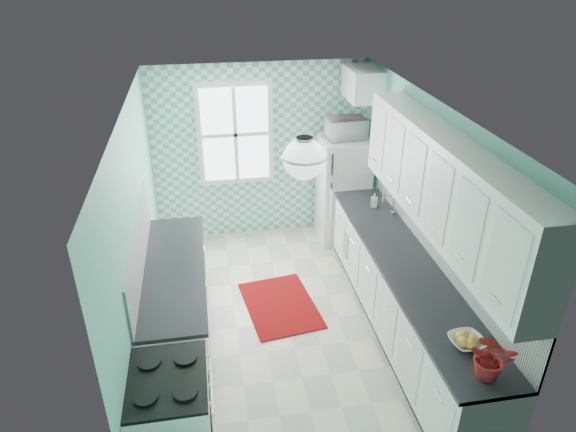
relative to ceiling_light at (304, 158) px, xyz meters
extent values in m
cube|color=beige|center=(0.00, 0.80, -2.33)|extent=(3.00, 4.40, 0.02)
cube|color=white|center=(0.00, 0.80, 0.19)|extent=(3.00, 4.40, 0.02)
cube|color=#64C2A7|center=(0.00, 3.01, -1.07)|extent=(3.00, 0.02, 2.50)
cube|color=#64C2A7|center=(0.00, -1.41, -1.07)|extent=(3.00, 0.02, 2.50)
cube|color=#64C2A7|center=(-1.51, 0.80, -1.07)|extent=(0.02, 4.40, 2.50)
cube|color=#64C2A7|center=(1.51, 0.80, -1.07)|extent=(0.02, 4.40, 2.50)
cube|color=#50B4A3|center=(0.00, 2.99, -1.07)|extent=(3.00, 0.01, 2.50)
cube|color=white|center=(-0.35, 2.96, -0.77)|extent=(1.04, 0.05, 1.44)
cube|color=white|center=(-0.35, 2.95, -0.77)|extent=(0.90, 0.02, 1.30)
cube|color=white|center=(1.49, 0.40, -1.13)|extent=(0.02, 3.60, 0.51)
cube|color=white|center=(-1.49, 0.73, -1.13)|extent=(0.02, 2.15, 0.51)
cube|color=white|center=(1.33, 0.20, -0.42)|extent=(0.33, 3.20, 0.90)
cube|color=white|center=(1.30, 2.63, -0.07)|extent=(0.40, 0.74, 0.40)
cylinder|color=silver|center=(0.00, 0.00, 0.16)|extent=(0.14, 0.14, 0.04)
cylinder|color=silver|center=(0.00, 0.00, 0.09)|extent=(0.02, 0.02, 0.12)
sphere|color=white|center=(0.00, 0.00, 0.00)|extent=(0.34, 0.34, 0.34)
cube|color=white|center=(1.20, 0.40, -1.87)|extent=(0.60, 3.60, 0.90)
cube|color=black|center=(1.19, 0.40, -1.40)|extent=(0.63, 3.60, 0.04)
cube|color=white|center=(-1.20, 0.73, -1.87)|extent=(0.60, 2.15, 0.90)
cube|color=black|center=(-1.19, 0.73, -1.40)|extent=(0.63, 2.15, 0.04)
cube|color=white|center=(1.11, 2.62, -1.56)|extent=(0.66, 0.63, 1.52)
cube|color=silver|center=(1.11, 2.30, -1.21)|extent=(0.65, 0.01, 0.02)
cube|color=silver|center=(0.85, 2.29, -1.03)|extent=(0.03, 0.03, 0.30)
cube|color=silver|center=(0.85, 2.29, -1.56)|extent=(0.03, 0.03, 0.54)
cube|color=white|center=(-1.20, -0.78, -1.86)|extent=(0.60, 0.76, 0.90)
cube|color=black|center=(-1.20, -0.78, -1.41)|extent=(0.60, 0.76, 0.03)
cube|color=black|center=(-0.90, -0.78, -1.80)|extent=(0.01, 0.50, 0.30)
cube|color=silver|center=(1.20, 1.43, -1.40)|extent=(0.56, 0.47, 0.12)
cylinder|color=silver|center=(1.40, 1.43, -1.20)|extent=(0.02, 0.02, 0.30)
torus|color=silver|center=(1.32, 1.43, -1.01)|extent=(0.16, 0.02, 0.16)
cube|color=maroon|center=(-0.03, 1.12, -2.32)|extent=(0.93, 1.22, 0.02)
cube|color=#4DAC93|center=(0.89, 1.60, -1.84)|extent=(0.06, 0.21, 0.32)
imported|color=white|center=(1.20, -0.84, -1.35)|extent=(0.30, 0.30, 0.07)
imported|color=#A43320|center=(1.20, -1.19, -1.20)|extent=(0.42, 0.39, 0.37)
imported|color=#9EC6D3|center=(1.25, 1.70, -1.30)|extent=(0.10, 0.10, 0.17)
imported|color=white|center=(1.11, 2.62, -0.66)|extent=(0.53, 0.38, 0.28)
camera|label=1|loc=(-0.78, -3.76, 1.51)|focal=32.00mm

